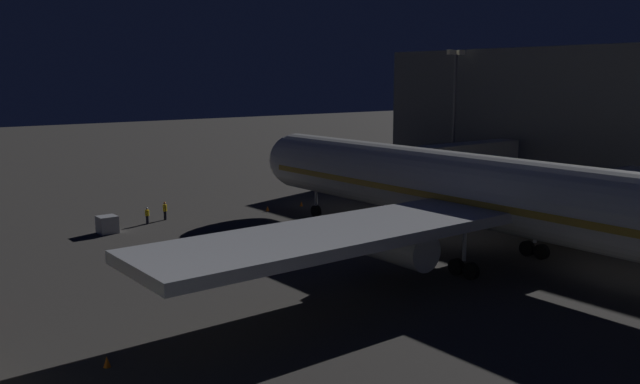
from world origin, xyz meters
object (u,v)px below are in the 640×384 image
traffic_cone_nose_port (301,204)px  jet_bridge (433,158)px  traffic_cone_wingtip_svc_side (107,362)px  apron_floodlight_mast (454,108)px  ground_crew_under_port_wing (147,215)px  airliner_at_gate (513,198)px  baggage_container_far_row (107,224)px  traffic_cone_nose_starboard (268,209)px  ground_crew_marshaller_fwd (165,210)px

traffic_cone_nose_port → jet_bridge: bearing=136.2°
traffic_cone_wingtip_svc_side → apron_floodlight_mast: bearing=-154.7°
apron_floodlight_mast → ground_crew_under_port_wing: (40.21, -2.98, -9.14)m
airliner_at_gate → jet_bridge: size_ratio=2.61×
traffic_cone_wingtip_svc_side → traffic_cone_nose_port: bearing=-139.5°
apron_floodlight_mast → baggage_container_far_row: 45.56m
airliner_at_gate → traffic_cone_nose_port: (-2.20, -28.74, -5.04)m
traffic_cone_nose_starboard → baggage_container_far_row: bearing=-2.2°
traffic_cone_wingtip_svc_side → baggage_container_far_row: bearing=-110.4°
ground_crew_marshaller_fwd → traffic_cone_wingtip_svc_side: ground_crew_marshaller_fwd is taller
apron_floodlight_mast → ground_crew_marshaller_fwd: 39.28m
baggage_container_far_row → traffic_cone_nose_port: (-21.27, 0.64, -0.51)m
apron_floodlight_mast → ground_crew_under_port_wing: apron_floodlight_mast is taller
jet_bridge → traffic_cone_wingtip_svc_side: 45.40m
ground_crew_marshaller_fwd → traffic_cone_nose_port: ground_crew_marshaller_fwd is taller
airliner_at_gate → traffic_cone_wingtip_svc_side: (29.35, -1.77, -5.04)m
apron_floodlight_mast → ground_crew_under_port_wing: size_ratio=10.48×
traffic_cone_nose_port → baggage_container_far_row: bearing=-1.7°
airliner_at_gate → traffic_cone_nose_starboard: (2.20, -28.74, -5.04)m
ground_crew_marshaller_fwd → traffic_cone_wingtip_svc_side: bearing=60.4°
baggage_container_far_row → jet_bridge: bearing=161.8°
jet_bridge → apron_floodlight_mast: size_ratio=1.34×
jet_bridge → traffic_cone_nose_starboard: 18.21m
jet_bridge → ground_crew_under_port_wing: size_ratio=14.02×
traffic_cone_wingtip_svc_side → airliner_at_gate: bearing=176.5°
ground_crew_marshaller_fwd → apron_floodlight_mast: bearing=174.5°
traffic_cone_nose_port → traffic_cone_wingtip_svc_side: (31.55, 26.97, 0.00)m
apron_floodlight_mast → traffic_cone_nose_starboard: (27.70, -1.07, -9.77)m
ground_crew_marshaller_fwd → airliner_at_gate: bearing=111.8°
ground_crew_under_port_wing → baggage_container_far_row: bearing=16.2°
jet_bridge → traffic_cone_nose_starboard: jet_bridge is taller
ground_crew_under_port_wing → traffic_cone_nose_starboard: (-12.51, 1.90, -0.63)m
traffic_cone_nose_port → traffic_cone_wingtip_svc_side: 41.51m
jet_bridge → traffic_cone_wingtip_svc_side: bearing=22.5°
ground_crew_marshaller_fwd → traffic_cone_nose_starboard: ground_crew_marshaller_fwd is taller
airliner_at_gate → jet_bridge: (-12.32, -19.04, 0.10)m
airliner_at_gate → traffic_cone_nose_starboard: 29.26m
ground_crew_under_port_wing → traffic_cone_nose_port: size_ratio=2.99×
apron_floodlight_mast → traffic_cone_nose_port: apron_floodlight_mast is taller
airliner_at_gate → ground_crew_under_port_wing: bearing=-64.4°
ground_crew_under_port_wing → traffic_cone_nose_starboard: 12.67m
jet_bridge → baggage_container_far_row: jet_bridge is taller
jet_bridge → apron_floodlight_mast: 16.42m
airliner_at_gate → ground_crew_marshaller_fwd: airliner_at_gate is taller
jet_bridge → traffic_cone_nose_port: bearing=-43.8°
traffic_cone_nose_port → traffic_cone_wingtip_svc_side: same height
airliner_at_gate → baggage_container_far_row: bearing=-57.0°
airliner_at_gate → traffic_cone_nose_port: bearing=-94.4°
ground_crew_under_port_wing → traffic_cone_nose_starboard: ground_crew_under_port_wing is taller
airliner_at_gate → traffic_cone_nose_starboard: airliner_at_gate is taller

